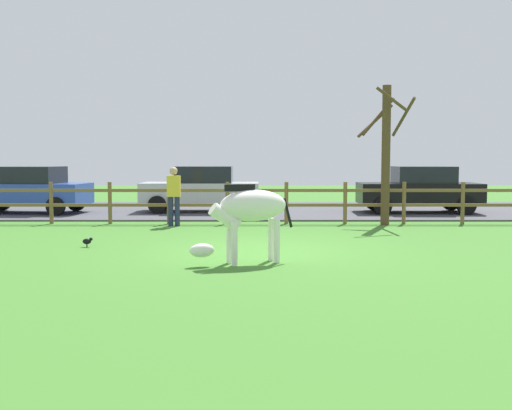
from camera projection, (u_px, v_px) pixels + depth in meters
name	position (u px, v px, depth m)	size (l,w,h in m)	color
ground_plane	(260.00, 251.00, 12.01)	(60.00, 60.00, 0.00)	#3D7528
parking_asphalt	(259.00, 210.00, 21.28)	(28.00, 7.40, 0.05)	#47474C
paddock_fence	(258.00, 200.00, 16.94)	(22.04, 0.11, 1.20)	brown
bare_tree	(387.00, 150.00, 16.57)	(1.50, 1.27, 3.90)	#513A23
zebra	(250.00, 212.00, 10.46)	(1.85, 0.95, 1.41)	white
crow_on_grass	(88.00, 241.00, 12.47)	(0.21, 0.10, 0.20)	black
parked_car_silver	(202.00, 189.00, 20.35)	(4.00, 1.89, 1.56)	#B7BABF
parked_car_black	(420.00, 189.00, 19.97)	(4.05, 1.97, 1.56)	black
parked_car_blue	(29.00, 189.00, 19.83)	(4.13, 2.16, 1.56)	#2D4CAD
visitor_near_fence	(175.00, 194.00, 16.31)	(0.36, 0.23, 1.64)	#232847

